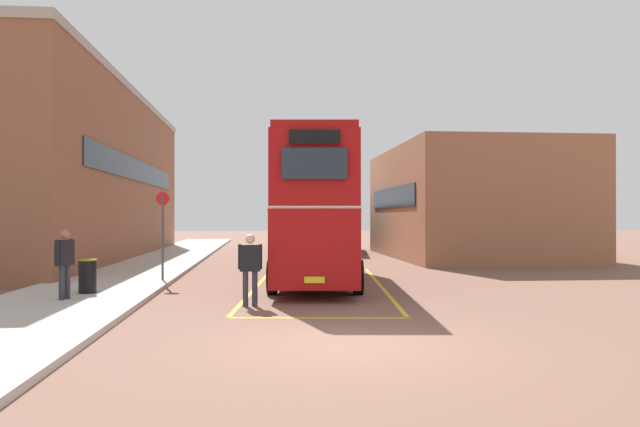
# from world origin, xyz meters

# --- Properties ---
(ground_plane) EXTENTS (135.60, 135.60, 0.00)m
(ground_plane) POSITION_xyz_m (0.00, 14.40, 0.00)
(ground_plane) COLOR brown
(sidewalk_left) EXTENTS (4.00, 57.60, 0.14)m
(sidewalk_left) POSITION_xyz_m (-6.50, 16.80, 0.07)
(sidewalk_left) COLOR #B2ADA3
(sidewalk_left) RESTS_ON ground
(brick_building_left) EXTENTS (6.83, 25.92, 8.85)m
(brick_building_left) POSITION_xyz_m (-11.45, 21.98, 4.43)
(brick_building_left) COLOR brown
(brick_building_left) RESTS_ON ground
(depot_building_right) EXTENTS (8.76, 13.46, 5.95)m
(depot_building_right) POSITION_xyz_m (9.84, 21.54, 2.97)
(depot_building_right) COLOR #9E6647
(depot_building_right) RESTS_ON ground
(double_decker_bus) EXTENTS (3.43, 10.46, 4.75)m
(double_decker_bus) POSITION_xyz_m (0.32, 9.82, 2.51)
(double_decker_bus) COLOR black
(double_decker_bus) RESTS_ON ground
(single_deck_bus) EXTENTS (3.54, 8.63, 3.02)m
(single_deck_bus) POSITION_xyz_m (2.83, 27.37, 1.64)
(single_deck_bus) COLOR black
(single_deck_bus) RESTS_ON ground
(pedestrian_boarding) EXTENTS (0.60, 0.25, 1.80)m
(pedestrian_boarding) POSITION_xyz_m (-1.80, 4.54, 1.06)
(pedestrian_boarding) COLOR #2D2D38
(pedestrian_boarding) RESTS_ON ground
(pedestrian_waiting_near) EXTENTS (0.37, 0.57, 1.77)m
(pedestrian_waiting_near) POSITION_xyz_m (-6.49, 5.24, 1.18)
(pedestrian_waiting_near) COLOR #2D2D38
(pedestrian_waiting_near) RESTS_ON sidewalk_left
(litter_bin) EXTENTS (0.50, 0.50, 0.93)m
(litter_bin) POSITION_xyz_m (-6.28, 6.49, 0.61)
(litter_bin) COLOR black
(litter_bin) RESTS_ON sidewalk_left
(bus_stop_sign) EXTENTS (0.44, 0.08, 2.92)m
(bus_stop_sign) POSITION_xyz_m (-4.80, 9.76, 1.88)
(bus_stop_sign) COLOR #4C4C51
(bus_stop_sign) RESTS_ON sidewalk_left
(bay_marking_yellow) EXTENTS (5.26, 12.65, 0.01)m
(bay_marking_yellow) POSITION_xyz_m (0.23, 7.92, 0.00)
(bay_marking_yellow) COLOR gold
(bay_marking_yellow) RESTS_ON ground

